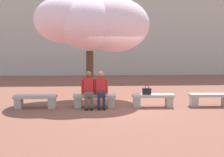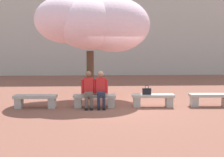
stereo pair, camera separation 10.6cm
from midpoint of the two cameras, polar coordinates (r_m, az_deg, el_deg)
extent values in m
plane|color=brown|center=(11.15, 2.46, -5.22)|extent=(100.00, 100.00, 0.00)
cube|color=#B7B2A8|center=(23.41, -0.17, 11.24)|extent=(28.00, 4.00, 8.27)
cube|color=#ADA89E|center=(11.25, -13.59, -3.23)|extent=(1.51, 0.47, 0.10)
cube|color=#ADA89E|center=(11.43, -16.40, -4.30)|extent=(0.25, 0.35, 0.35)
cube|color=#ADA89E|center=(11.17, -10.64, -4.39)|extent=(0.25, 0.35, 0.35)
cube|color=#ADA89E|center=(11.04, -2.92, -3.23)|extent=(1.51, 0.47, 0.10)
cube|color=#ADA89E|center=(11.12, -5.91, -4.37)|extent=(0.25, 0.35, 0.35)
cube|color=#ADA89E|center=(11.07, 0.10, -4.38)|extent=(0.25, 0.35, 0.35)
cube|color=#ADA89E|center=(11.22, 7.78, -3.13)|extent=(1.51, 0.47, 0.10)
cube|color=#ADA89E|center=(11.19, 4.81, -4.29)|extent=(0.25, 0.35, 0.35)
cube|color=#ADA89E|center=(11.36, 10.67, -4.21)|extent=(0.25, 0.35, 0.35)
cube|color=#ADA89E|center=(11.76, 17.80, -2.93)|extent=(1.51, 0.47, 0.10)
cube|color=#ADA89E|center=(11.63, 15.04, -4.07)|extent=(0.25, 0.35, 0.35)
cube|color=black|center=(10.70, -4.45, -5.59)|extent=(0.11, 0.22, 0.06)
cylinder|color=brown|center=(10.71, -4.47, -4.42)|extent=(0.10, 0.10, 0.42)
cube|color=black|center=(10.70, -3.48, -5.57)|extent=(0.11, 0.22, 0.06)
cylinder|color=brown|center=(10.72, -3.50, -4.41)|extent=(0.10, 0.10, 0.42)
cube|color=brown|center=(10.84, -4.02, -2.83)|extent=(0.30, 0.41, 0.12)
cube|color=red|center=(11.02, -4.06, -1.26)|extent=(0.35, 0.24, 0.54)
sphere|color=brown|center=(10.97, -4.08, 0.84)|extent=(0.21, 0.21, 0.21)
cylinder|color=red|center=(11.00, -5.15, -1.49)|extent=(0.09, 0.09, 0.50)
cylinder|color=red|center=(11.01, -2.97, -1.46)|extent=(0.09, 0.09, 0.50)
cube|color=black|center=(10.69, -2.17, -5.58)|extent=(0.11, 0.22, 0.06)
cylinder|color=#23283D|center=(10.71, -2.18, -4.41)|extent=(0.10, 0.10, 0.42)
cube|color=black|center=(10.70, -1.20, -5.56)|extent=(0.11, 0.22, 0.06)
cylinder|color=#23283D|center=(10.72, -1.22, -4.40)|extent=(0.10, 0.10, 0.42)
cube|color=#23283D|center=(10.84, -1.75, -2.82)|extent=(0.29, 0.41, 0.12)
cube|color=red|center=(11.02, -1.81, -1.25)|extent=(0.35, 0.23, 0.54)
sphere|color=#A37556|center=(10.97, -1.81, 0.85)|extent=(0.21, 0.21, 0.21)
cylinder|color=red|center=(11.00, -2.89, -1.48)|extent=(0.09, 0.09, 0.50)
cylinder|color=red|center=(11.01, -0.71, -1.46)|extent=(0.09, 0.09, 0.50)
cube|color=black|center=(11.14, 6.65, -2.35)|extent=(0.30, 0.14, 0.22)
cube|color=black|center=(11.12, 6.66, -1.89)|extent=(0.30, 0.15, 0.04)
torus|color=black|center=(11.11, 6.66, -1.53)|extent=(0.14, 0.02, 0.14)
cylinder|color=#473323|center=(12.69, -3.76, 0.67)|extent=(0.29, 0.29, 1.94)
ellipsoid|color=#F4CCDB|center=(12.64, -3.83, 9.86)|extent=(2.71, 2.95, 2.04)
ellipsoid|color=#F4CCDB|center=(12.78, -8.23, 10.55)|extent=(2.48, 2.48, 1.86)
ellipsoid|color=#F4CCDB|center=(12.77, 0.58, 9.77)|extent=(2.91, 2.91, 2.18)
camera|label=1|loc=(0.05, -89.73, 0.03)|focal=50.00mm
camera|label=2|loc=(0.05, 90.27, -0.03)|focal=50.00mm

